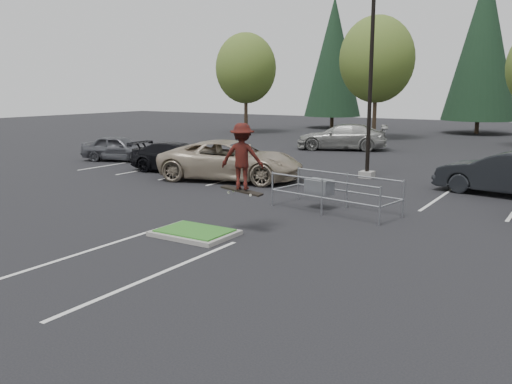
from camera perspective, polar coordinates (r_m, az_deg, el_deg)
The scene contains 15 objects.
ground at distance 15.38m, azimuth -6.47°, elevation -4.54°, with size 120.00×120.00×0.00m, color black.
grass_median at distance 15.36m, azimuth -6.47°, elevation -4.26°, with size 2.20×1.60×0.16m.
stall_lines at distance 20.95m, azimuth 0.95°, elevation -0.30°, with size 22.62×17.60×0.01m.
light_pole at distance 25.13m, azimuth 11.98°, elevation 11.79°, with size 0.70×0.60×10.12m.
decid_a at distance 49.76m, azimuth -1.07°, elevation 12.67°, with size 5.44×5.44×8.91m.
decid_b at distance 44.81m, azimuth 12.59°, elevation 13.20°, with size 5.89×5.89×9.64m.
conif_a at distance 56.64m, azimuth 8.16°, elevation 13.89°, with size 5.72×5.72×13.00m.
conif_b at distance 52.99m, azimuth 22.80°, elevation 14.19°, with size 6.38×6.38×14.50m.
cart_corral at distance 18.48m, azimuth 7.06°, elevation 0.49°, with size 4.47×2.24×1.21m.
skateboarder at distance 15.19m, azimuth -1.51°, elevation 3.72°, with size 1.37×1.07×2.01m.
car_l_tan at distance 24.24m, azimuth -2.81°, elevation 3.35°, with size 2.94×6.39×1.77m, color tan.
car_l_black at distance 26.85m, azimuth -8.22°, elevation 3.64°, with size 2.02×4.98×1.44m, color black.
car_l_grey at distance 31.61m, azimuth -14.25°, elevation 4.50°, with size 1.70×4.23×1.44m, color #47484E.
car_r_charc at distance 22.83m, azimuth 24.85°, elevation 1.78°, with size 1.80×5.15×1.70m, color black.
car_far_silver at distance 36.60m, azimuth 9.16°, elevation 5.75°, with size 2.40×5.90×1.71m, color gray.
Camera 1 is at (9.33, -11.52, 4.09)m, focal length 38.00 mm.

